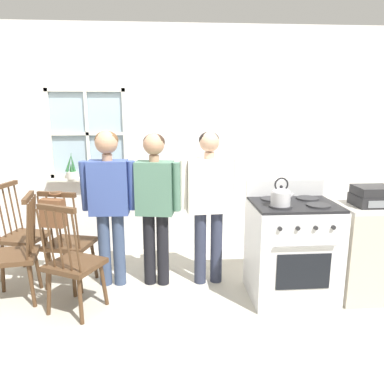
% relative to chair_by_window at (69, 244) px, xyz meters
% --- Properties ---
extents(ground_plane, '(16.00, 16.00, 0.00)m').
position_rel_chair_by_window_xyz_m(ground_plane, '(0.65, -0.48, -0.44)').
color(ground_plane, '#B2AD9E').
extents(wall_back, '(6.40, 0.16, 2.70)m').
position_rel_chair_by_window_xyz_m(wall_back, '(0.67, 0.92, 0.90)').
color(wall_back, white).
rests_on(wall_back, ground_plane).
extents(chair_by_window, '(0.51, 0.50, 1.01)m').
position_rel_chair_by_window_xyz_m(chair_by_window, '(0.00, 0.00, 0.00)').
color(chair_by_window, '#4C331E').
rests_on(chair_by_window, ground_plane).
extents(chair_near_wall, '(0.46, 0.48, 1.01)m').
position_rel_chair_by_window_xyz_m(chair_near_wall, '(-0.41, -0.26, 0.00)').
color(chair_near_wall, '#4C331E').
rests_on(chair_near_wall, ground_plane).
extents(chair_center_cluster, '(0.50, 0.51, 1.01)m').
position_rel_chair_by_window_xyz_m(chair_center_cluster, '(-0.55, 0.27, 0.00)').
color(chair_center_cluster, '#4C331E').
rests_on(chair_center_cluster, ground_plane).
extents(chair_near_stove, '(0.56, 0.55, 1.01)m').
position_rel_chair_by_window_xyz_m(chair_near_stove, '(0.16, -0.52, 0.00)').
color(chair_near_stove, '#4C331E').
rests_on(chair_near_stove, ground_plane).
extents(person_elderly_left, '(0.53, 0.23, 1.56)m').
position_rel_chair_by_window_xyz_m(person_elderly_left, '(0.42, -0.01, 0.51)').
color(person_elderly_left, '#384766').
rests_on(person_elderly_left, ground_plane).
extents(person_teen_center, '(0.52, 0.27, 1.53)m').
position_rel_chair_by_window_xyz_m(person_teen_center, '(0.87, -0.03, 0.48)').
color(person_teen_center, black).
rests_on(person_teen_center, ground_plane).
extents(person_adult_right, '(0.59, 0.24, 1.55)m').
position_rel_chair_by_window_xyz_m(person_adult_right, '(1.40, -0.04, 0.49)').
color(person_adult_right, '#2D3347').
rests_on(person_adult_right, ground_plane).
extents(stove, '(0.76, 0.68, 1.08)m').
position_rel_chair_by_window_xyz_m(stove, '(2.14, -0.38, 0.03)').
color(stove, silver).
rests_on(stove, ground_plane).
extents(kettle, '(0.21, 0.17, 0.25)m').
position_rel_chair_by_window_xyz_m(kettle, '(1.97, -0.52, 0.58)').
color(kettle, '#B7B7BC').
rests_on(kettle, stove).
extents(potted_plant, '(0.13, 0.12, 0.32)m').
position_rel_chair_by_window_xyz_m(potted_plant, '(-0.12, 0.83, 0.60)').
color(potted_plant, beige).
rests_on(potted_plant, wall_back).
extents(handbag, '(0.24, 0.23, 0.31)m').
position_rel_chair_by_window_xyz_m(handbag, '(-0.06, -0.23, 0.39)').
color(handbag, brown).
rests_on(handbag, chair_by_window).
extents(side_counter, '(0.55, 0.50, 0.90)m').
position_rel_chair_by_window_xyz_m(side_counter, '(2.85, -0.43, 0.01)').
color(side_counter, beige).
rests_on(side_counter, ground_plane).
extents(stereo, '(0.34, 0.29, 0.18)m').
position_rel_chair_by_window_xyz_m(stereo, '(2.85, -0.45, 0.54)').
color(stereo, '#232326').
rests_on(stereo, side_counter).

